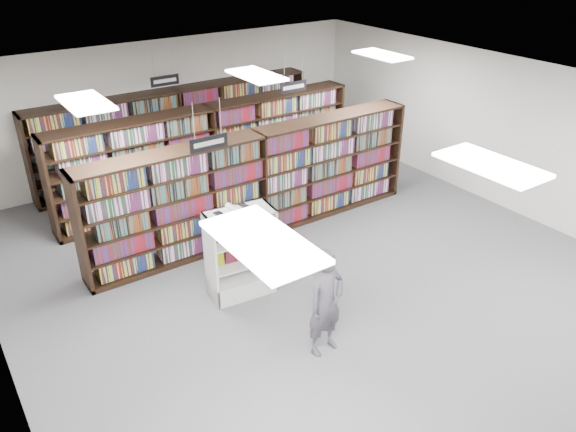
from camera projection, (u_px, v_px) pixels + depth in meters
floor at (320, 277)px, 9.91m from camera, size 12.00×12.00×0.00m
ceiling at (326, 99)px, 8.42m from camera, size 10.00×12.00×0.10m
wall_back at (171, 107)px, 13.54m from camera, size 10.00×0.10×3.20m
wall_right at (513, 136)px, 11.66m from camera, size 0.10×12.00×3.20m
bookshelf_row_near at (259, 184)px, 10.88m from camera, size 7.00×0.60×2.10m
bookshelf_row_mid at (211, 153)px, 12.34m from camera, size 7.00×0.60×2.10m
bookshelf_row_far at (179, 132)px, 13.58m from camera, size 7.00×0.60×2.10m
aisle_sign_left at (209, 142)px, 8.71m from camera, size 0.65×0.02×0.80m
aisle_sign_right at (293, 86)px, 11.67m from camera, size 0.65×0.02×0.80m
aisle_sign_center at (165, 80)px, 12.13m from camera, size 0.65×0.02×0.80m
troffer_front_left at (263, 242)px, 4.74m from camera, size 0.60×1.20×0.04m
troffer_front_center at (491, 165)px, 6.25m from camera, size 0.60×1.20×0.04m
troffer_back_left at (85, 103)px, 8.40m from camera, size 0.60×1.20×0.04m
troffer_back_center at (256, 75)px, 9.90m from camera, size 0.60×1.20×0.04m
troffer_back_right at (382, 55)px, 11.40m from camera, size 0.60×1.20×0.04m
endcap_display at (241, 266)px, 9.30m from camera, size 1.15×0.67×1.53m
open_book at (234, 210)px, 8.76m from camera, size 0.61×0.39×0.13m
shopper at (326, 302)px, 7.85m from camera, size 0.65×0.46×1.67m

